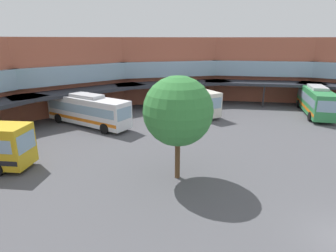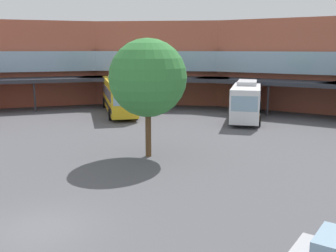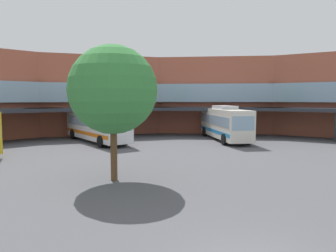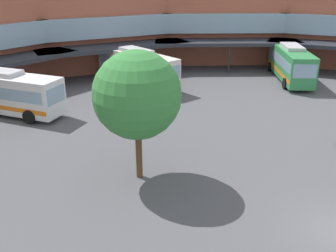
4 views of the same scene
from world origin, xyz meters
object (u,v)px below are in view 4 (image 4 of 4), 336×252
bus_1 (290,62)px  plaza_tree (137,95)px  bus_4 (1,91)px  bus_0 (137,67)px

bus_1 → plaza_tree: (-25.53, -1.72, 3.00)m
bus_1 → plaza_tree: plaza_tree is taller
bus_1 → bus_4: bearing=-66.2°
bus_4 → bus_0: bearing=60.7°
bus_0 → bus_4: (-13.19, 2.76, -0.03)m
plaza_tree → bus_1: bearing=3.9°
bus_1 → plaza_tree: bearing=-32.5°
plaza_tree → bus_0: bearing=43.7°
plaza_tree → bus_4: bearing=87.6°
bus_1 → bus_4: bus_1 is taller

